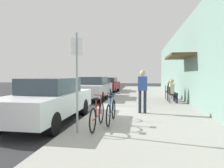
# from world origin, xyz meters

# --- Properties ---
(ground_plane) EXTENTS (60.00, 60.00, 0.00)m
(ground_plane) POSITION_xyz_m (0.00, 0.00, 0.00)
(ground_plane) COLOR #2D2D30
(sidewalk_slab) EXTENTS (4.50, 32.00, 0.12)m
(sidewalk_slab) POSITION_xyz_m (2.25, 2.00, 0.06)
(sidewalk_slab) COLOR #9E9B93
(sidewalk_slab) RESTS_ON ground_plane
(building_facade) EXTENTS (1.40, 32.00, 4.74)m
(building_facade) POSITION_xyz_m (4.64, 2.01, 2.37)
(building_facade) COLOR gray
(building_facade) RESTS_ON ground_plane
(parked_car_0) EXTENTS (1.80, 4.40, 1.52)m
(parked_car_0) POSITION_xyz_m (-1.10, -1.21, 0.78)
(parked_car_0) COLOR silver
(parked_car_0) RESTS_ON ground_plane
(parked_car_1) EXTENTS (1.80, 4.40, 1.50)m
(parked_car_1) POSITION_xyz_m (-1.10, 4.98, 0.77)
(parked_car_1) COLOR #B7B7BC
(parked_car_1) RESTS_ON ground_plane
(parked_car_2) EXTENTS (1.80, 4.40, 1.39)m
(parked_car_2) POSITION_xyz_m (-1.10, 10.33, 0.72)
(parked_car_2) COLOR maroon
(parked_car_2) RESTS_ON ground_plane
(parking_meter) EXTENTS (0.12, 0.10, 1.32)m
(parking_meter) POSITION_xyz_m (0.45, 1.89, 0.89)
(parking_meter) COLOR slate
(parking_meter) RESTS_ON sidewalk_slab
(street_sign) EXTENTS (0.32, 0.06, 2.60)m
(street_sign) POSITION_xyz_m (0.40, -2.65, 1.64)
(street_sign) COLOR gray
(street_sign) RESTS_ON sidewalk_slab
(bicycle_0) EXTENTS (0.46, 1.71, 0.90)m
(bicycle_0) POSITION_xyz_m (0.81, -2.08, 0.48)
(bicycle_0) COLOR black
(bicycle_0) RESTS_ON sidewalk_slab
(bicycle_1) EXTENTS (0.46, 1.71, 0.90)m
(bicycle_1) POSITION_xyz_m (1.11, -1.44, 0.48)
(bicycle_1) COLOR black
(bicycle_1) RESTS_ON sidewalk_slab
(cafe_chair_0) EXTENTS (0.45, 0.45, 0.87)m
(cafe_chair_0) POSITION_xyz_m (3.66, 3.30, 0.62)
(cafe_chair_0) COLOR black
(cafe_chair_0) RESTS_ON sidewalk_slab
(seated_patron_0) EXTENTS (0.43, 0.37, 1.29)m
(seated_patron_0) POSITION_xyz_m (3.72, 3.30, 0.82)
(seated_patron_0) COLOR #232838
(seated_patron_0) RESTS_ON sidewalk_slab
(cafe_chair_1) EXTENTS (0.47, 0.47, 0.87)m
(cafe_chair_1) POSITION_xyz_m (3.66, 4.08, 0.62)
(cafe_chair_1) COLOR black
(cafe_chair_1) RESTS_ON sidewalk_slab
(seated_patron_1) EXTENTS (0.44, 0.38, 1.29)m
(seated_patron_1) POSITION_xyz_m (3.72, 4.08, 0.82)
(seated_patron_1) COLOR #232838
(seated_patron_1) RESTS_ON sidewalk_slab
(cafe_chair_2) EXTENTS (0.48, 0.48, 0.87)m
(cafe_chair_2) POSITION_xyz_m (3.66, 4.99, 0.62)
(cafe_chair_2) COLOR black
(cafe_chair_2) RESTS_ON sidewalk_slab
(pedestrian_standing) EXTENTS (0.36, 0.22, 1.70)m
(pedestrian_standing) POSITION_xyz_m (2.09, 0.22, 1.12)
(pedestrian_standing) COLOR #232838
(pedestrian_standing) RESTS_ON sidewalk_slab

